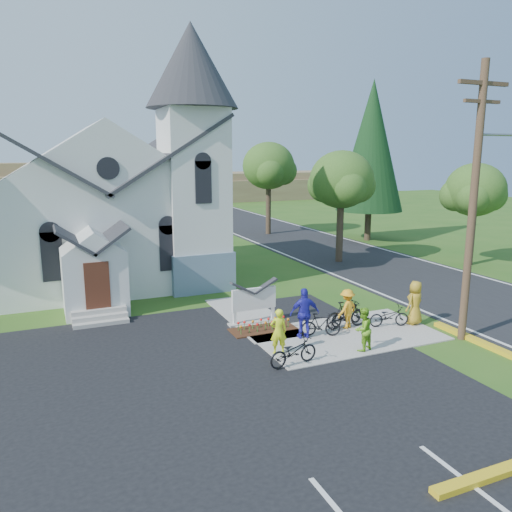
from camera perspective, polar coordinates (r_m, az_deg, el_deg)
name	(u,v)px	position (r m, az deg, el deg)	size (l,w,h in m)	color
ground	(319,346)	(18.53, 7.19, -10.16)	(120.00, 120.00, 0.00)	#2B5718
parking_lot	(133,410)	(14.60, -13.88, -16.68)	(20.00, 16.00, 0.02)	black
road	(334,251)	(35.88, 8.88, 0.53)	(8.00, 90.00, 0.02)	black
sidewalk	(346,335)	(19.66, 10.27, -8.87)	(7.00, 4.00, 0.05)	gray
church	(110,185)	(27.50, -16.38, 7.84)	(12.35, 12.00, 13.00)	silver
church_sign	(254,299)	(20.37, -0.24, -4.97)	(2.20, 0.40, 1.70)	gray
flower_bed	(263,329)	(19.90, 0.79, -8.39)	(2.60, 1.10, 0.07)	#3B2210
utility_pole	(475,195)	(19.49, 23.76, 6.40)	(3.45, 0.28, 10.00)	#493224
tree_road_near	(342,180)	(31.93, 9.75, 8.54)	(4.00, 4.00, 7.05)	#3C2A21
tree_road_mid	(269,166)	(42.68, 1.45, 10.22)	(4.40, 4.40, 7.80)	#3C2A21
tree_road_far	(475,190)	(33.40, 23.76, 6.87)	(3.60, 3.60, 6.30)	#3C2A21
conifer	(371,146)	(40.52, 13.05, 12.13)	(5.20, 5.20, 12.40)	#3C2A21
distant_hills	(135,187)	(72.28, -13.65, 7.64)	(61.00, 10.00, 5.60)	brown
cyclist_0	(278,331)	(17.35, 2.59, -8.59)	(0.59, 0.39, 1.61)	#D8EB1B
bike_0	(293,351)	(16.60, 4.29, -10.82)	(0.62, 1.79, 0.94)	black
cyclist_1	(363,329)	(18.01, 12.11, -8.17)	(0.76, 0.59, 1.56)	#77BF23
bike_1	(321,325)	(19.19, 7.41, -7.79)	(0.42, 1.50, 0.90)	black
cyclist_2	(304,313)	(18.79, 5.56, -6.53)	(1.13, 0.47, 1.92)	#2522AC
bike_2	(347,315)	(20.58, 10.31, -6.62)	(0.56, 1.59, 0.84)	black
cyclist_3	(347,309)	(20.12, 10.37, -5.94)	(1.02, 0.59, 1.58)	#F8A21B
bike_3	(347,314)	(20.18, 10.31, -6.59)	(0.52, 1.85, 1.11)	black
cyclist_4	(415,303)	(21.20, 17.72, -5.09)	(0.88, 0.57, 1.80)	#AF8920
bike_4	(389,316)	(20.75, 14.96, -6.66)	(0.57, 1.62, 0.85)	black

